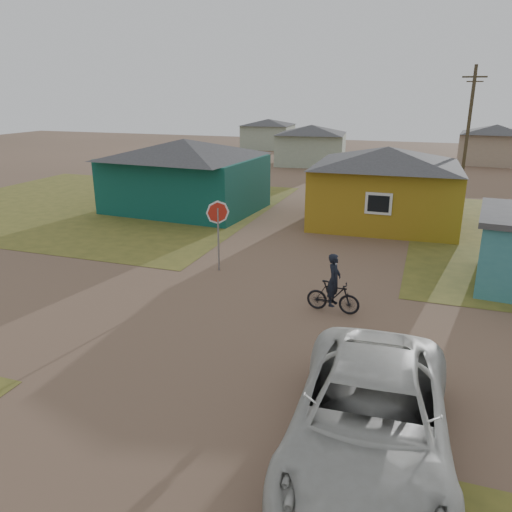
{
  "coord_description": "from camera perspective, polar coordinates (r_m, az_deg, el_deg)",
  "views": [
    {
      "loc": [
        4.52,
        -11.81,
        6.49
      ],
      "look_at": [
        -0.62,
        3.0,
        1.3
      ],
      "focal_mm": 35.0,
      "sensor_mm": 36.0,
      "label": 1
    }
  ],
  "objects": [
    {
      "name": "vehicle",
      "position": [
        9.74,
        12.91,
        -17.58
      ],
      "size": [
        3.12,
        6.27,
        1.71
      ],
      "primitive_type": "imported",
      "rotation": [
        0.0,
        0.0,
        0.05
      ],
      "color": "#B8B9B4",
      "rests_on": "ground"
    },
    {
      "name": "utility_pole_near",
      "position": [
        33.95,
        23.04,
        12.94
      ],
      "size": [
        1.4,
        0.2,
        8.0
      ],
      "color": "#413627",
      "rests_on": "ground"
    },
    {
      "name": "house_pale_north",
      "position": [
        60.89,
        1.4,
        13.85
      ],
      "size": [
        6.28,
        5.81,
        3.4
      ],
      "color": "#98A48D",
      "rests_on": "ground"
    },
    {
      "name": "house_yellow",
      "position": [
        26.28,
        14.58,
        7.9
      ],
      "size": [
        7.72,
        6.76,
        3.9
      ],
      "color": "olive",
      "rests_on": "ground"
    },
    {
      "name": "house_beige_east",
      "position": [
        52.31,
        25.61,
        11.49
      ],
      "size": [
        6.95,
        6.05,
        3.6
      ],
      "color": "gray",
      "rests_on": "ground"
    },
    {
      "name": "cyclist",
      "position": [
        15.45,
        8.83,
        -3.98
      ],
      "size": [
        1.69,
        0.63,
        1.88
      ],
      "color": "black",
      "rests_on": "ground"
    },
    {
      "name": "stop_sign",
      "position": [
        18.5,
        -4.38,
        4.11
      ],
      "size": [
        0.86,
        0.28,
        2.7
      ],
      "color": "gray",
      "rests_on": "ground"
    },
    {
      "name": "house_pale_west",
      "position": [
        47.23,
        6.32,
        12.58
      ],
      "size": [
        7.04,
        6.15,
        3.6
      ],
      "color": "#98A48D",
      "rests_on": "ground"
    },
    {
      "name": "ground",
      "position": [
        14.22,
        -1.62,
        -8.86
      ],
      "size": [
        120.0,
        120.0,
        0.0
      ],
      "primitive_type": "plane",
      "color": "brown"
    },
    {
      "name": "house_teal",
      "position": [
        28.81,
        -8.1,
        9.28
      ],
      "size": [
        8.93,
        7.08,
        4.0
      ],
      "color": "#0B3E36",
      "rests_on": "ground"
    },
    {
      "name": "utility_pole_far",
      "position": [
        49.96,
        23.27,
        14.19
      ],
      "size": [
        1.4,
        0.2,
        8.0
      ],
      "color": "#413627",
      "rests_on": "ground"
    },
    {
      "name": "grass_nw",
      "position": [
        31.63,
        -17.31,
        5.66
      ],
      "size": [
        20.0,
        18.0,
        0.0
      ],
      "primitive_type": "cube",
      "color": "olive",
      "rests_on": "ground"
    }
  ]
}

